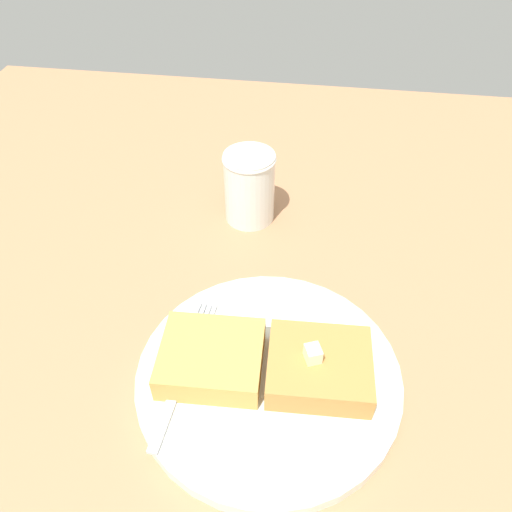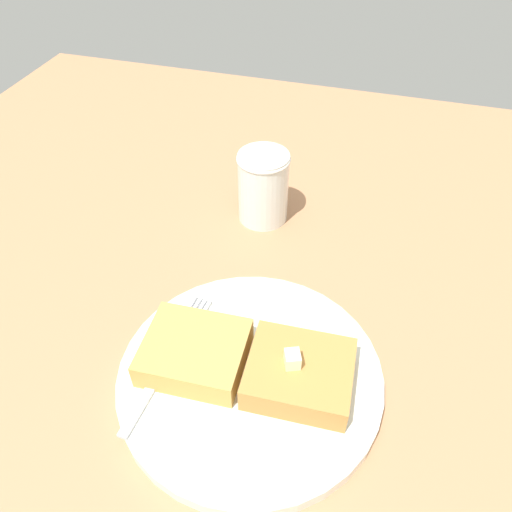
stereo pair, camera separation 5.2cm
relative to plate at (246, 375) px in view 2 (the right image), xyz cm
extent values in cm
cube|color=#AC7751|center=(-0.37, -3.38, -2.20)|extent=(119.35, 119.35, 2.66)
cylinder|color=silver|center=(0.00, 0.00, -0.12)|extent=(24.18, 24.18, 1.49)
torus|color=gray|center=(0.00, 0.00, 0.23)|extent=(24.18, 24.18, 0.80)
cube|color=#BA7E3E|center=(-4.83, -0.22, 2.01)|extent=(9.47, 8.27, 2.77)
cube|color=tan|center=(4.83, 0.22, 2.01)|extent=(9.47, 8.27, 2.77)
cube|color=#F5F1C8|center=(-4.12, -0.07, 4.12)|extent=(1.74, 1.82, 1.44)
cube|color=silver|center=(7.56, 4.04, 0.81)|extent=(1.59, 10.04, 0.36)
cube|color=silver|center=(7.12, -2.35, 0.81)|extent=(2.39, 2.95, 0.36)
cube|color=silver|center=(7.73, -5.40, 0.81)|extent=(0.54, 3.21, 0.36)
cube|color=silver|center=(7.19, -5.36, 0.81)|extent=(0.54, 3.21, 0.36)
cube|color=silver|center=(6.64, -5.32, 0.81)|extent=(0.54, 3.21, 0.36)
cube|color=silver|center=(6.09, -5.28, 0.81)|extent=(0.54, 3.21, 0.36)
cylinder|color=#542A0A|center=(5.05, -23.72, 1.65)|extent=(5.66, 5.66, 5.03)
cylinder|color=silver|center=(5.05, -23.72, 3.68)|extent=(6.15, 6.15, 9.10)
torus|color=silver|center=(5.05, -23.72, 7.78)|extent=(6.41, 6.41, 0.50)
camera|label=1|loc=(-2.90, 25.43, 39.70)|focal=35.00mm
camera|label=2|loc=(-7.99, 24.33, 39.70)|focal=35.00mm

